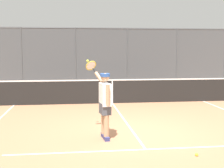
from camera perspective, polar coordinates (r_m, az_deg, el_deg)
ground_plane at (r=7.92m, az=4.16°, el=-9.21°), size 60.00×60.00×0.00m
court_line_markings at (r=6.54m, az=6.76°, el=-12.62°), size 7.70×10.47×0.01m
fence_backdrop at (r=17.23m, az=-2.13°, el=4.68°), size 17.06×1.37×3.31m
tennis_net at (r=12.16m, az=0.05°, el=-1.31°), size 9.89×0.09×1.07m
tennis_player at (r=7.28m, az=-1.38°, el=-3.19°), size 0.59×1.31×1.87m
tennis_ball_near_net at (r=6.53m, az=15.54°, el=-12.58°), size 0.07×0.07×0.07m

